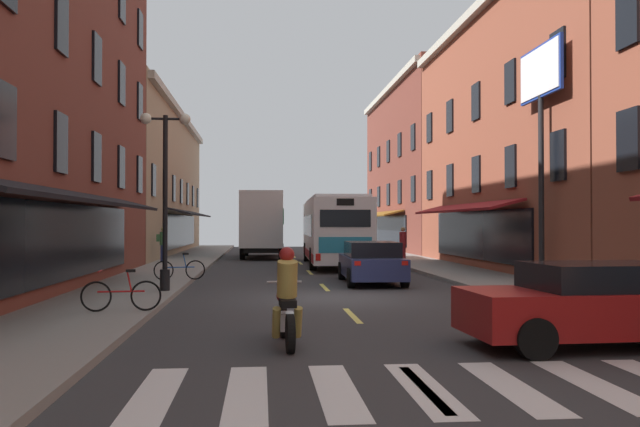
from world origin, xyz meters
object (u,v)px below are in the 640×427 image
at_px(motorcycle_rider, 287,303).
at_px(bicycle_mid, 121,295).
at_px(pedestrian_near, 163,243).
at_px(pedestrian_mid, 403,243).
at_px(sedan_mid, 593,304).
at_px(bicycle_near, 180,269).
at_px(transit_bus, 334,230).
at_px(billboard_sign, 541,99).
at_px(sedan_near, 371,262).
at_px(street_lamp_twin, 165,192).
at_px(box_truck, 263,225).

height_order(motorcycle_rider, bicycle_mid, motorcycle_rider).
xyz_separation_m(pedestrian_near, pedestrian_mid, (12.07, 0.15, -0.04)).
relative_size(sedan_mid, bicycle_near, 2.53).
distance_m(transit_bus, motorcycle_rider, 21.08).
relative_size(billboard_sign, sedan_near, 1.67).
distance_m(sedan_near, motorcycle_rider, 11.66).
height_order(transit_bus, sedan_mid, transit_bus).
height_order(sedan_mid, bicycle_mid, sedan_mid).
relative_size(billboard_sign, street_lamp_twin, 1.52).
bearing_deg(bicycle_near, pedestrian_mid, 46.55).
bearing_deg(sedan_near, bicycle_near, 176.75).
bearing_deg(motorcycle_rider, sedan_mid, -6.72).
bearing_deg(transit_bus, pedestrian_near, 172.42).
height_order(motorcycle_rider, pedestrian_mid, pedestrian_mid).
bearing_deg(box_truck, bicycle_mid, -97.18).
bearing_deg(pedestrian_mid, sedan_mid, -26.16).
relative_size(sedan_near, pedestrian_mid, 2.69).
xyz_separation_m(box_truck, sedan_mid, (5.43, -28.99, -1.27)).
height_order(box_truck, bicycle_mid, box_truck).
distance_m(sedan_near, pedestrian_mid, 11.46).
relative_size(transit_bus, street_lamp_twin, 2.25).
xyz_separation_m(motorcycle_rider, street_lamp_twin, (-3.17, 7.99, 2.25)).
relative_size(bicycle_mid, street_lamp_twin, 0.34).
relative_size(box_truck, pedestrian_mid, 4.46).
height_order(box_truck, bicycle_near, box_truck).
bearing_deg(motorcycle_rider, transit_bus, 81.52).
xyz_separation_m(sedan_mid, motorcycle_rider, (-5.08, 0.60, -0.01)).
xyz_separation_m(pedestrian_mid, street_lamp_twin, (-9.97, -14.09, 1.93)).
bearing_deg(bicycle_near, box_truck, 80.45).
height_order(billboard_sign, bicycle_near, billboard_sign).
xyz_separation_m(pedestrian_near, street_lamp_twin, (2.09, -13.94, 1.89)).
xyz_separation_m(transit_bus, box_truck, (-3.45, 7.57, 0.27)).
distance_m(bicycle_near, street_lamp_twin, 4.31).
bearing_deg(sedan_mid, box_truck, 100.61).
bearing_deg(transit_bus, street_lamp_twin, -116.04).
height_order(sedan_mid, bicycle_near, sedan_mid).
bearing_deg(billboard_sign, street_lamp_twin, -172.57).
distance_m(billboard_sign, bicycle_near, 13.24).
xyz_separation_m(sedan_near, sedan_mid, (1.76, -11.77, -0.01)).
distance_m(sedan_mid, street_lamp_twin, 12.12).
xyz_separation_m(billboard_sign, motorcycle_rider, (-8.65, -9.53, -5.40)).
bearing_deg(bicycle_mid, motorcycle_rider, -45.91).
bearing_deg(motorcycle_rider, bicycle_mid, 134.09).
bearing_deg(pedestrian_near, box_truck, 153.23).
bearing_deg(pedestrian_near, street_lamp_twin, 19.03).
bearing_deg(box_truck, transit_bus, -65.51).
relative_size(sedan_near, bicycle_mid, 2.71).
bearing_deg(sedan_near, sedan_mid, -81.51).
relative_size(billboard_sign, sedan_mid, 1.80).
height_order(sedan_mid, pedestrian_near, pedestrian_near).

